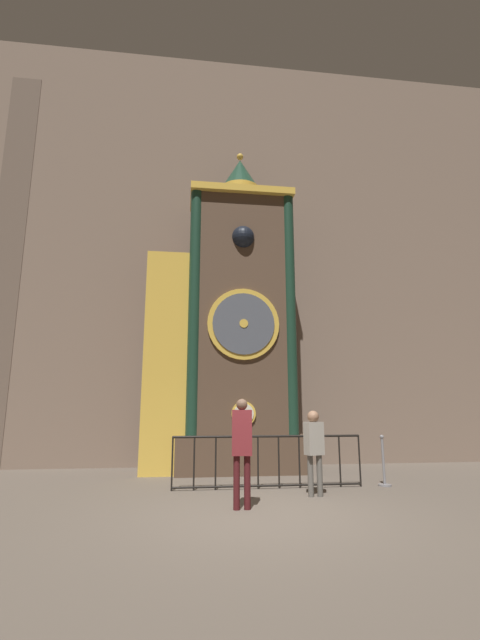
{
  "coord_description": "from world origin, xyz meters",
  "views": [
    {
      "loc": [
        -1.2,
        -7.07,
        1.66
      ],
      "look_at": [
        0.29,
        4.66,
        4.09
      ],
      "focal_mm": 24.0,
      "sensor_mm": 36.0,
      "label": 1
    }
  ],
  "objects": [
    {
      "name": "visitor_near",
      "position": [
        -0.21,
        0.42,
        1.08
      ],
      "size": [
        0.36,
        0.25,
        1.81
      ],
      "rotation": [
        0.0,
        0.0,
        -0.11
      ],
      "color": "#461518",
      "rests_on": "ground_plane"
    },
    {
      "name": "visitor_far",
      "position": [
        1.32,
        1.29,
        0.97
      ],
      "size": [
        0.39,
        0.31,
        1.6
      ],
      "rotation": [
        0.0,
        0.0,
        0.28
      ],
      "color": "#58554F",
      "rests_on": "ground_plane"
    },
    {
      "name": "cathedral_back_wall",
      "position": [
        -0.09,
        6.0,
        6.8
      ],
      "size": [
        24.0,
        0.32,
        13.62
      ],
      "color": "#7A6656",
      "rests_on": "ground_plane"
    },
    {
      "name": "ground_plane",
      "position": [
        0.0,
        0.0,
        0.0
      ],
      "size": [
        28.0,
        28.0,
        0.0
      ],
      "primitive_type": "plane",
      "color": "brown"
    },
    {
      "name": "stanchion_post",
      "position": [
        3.14,
        2.21,
        0.35
      ],
      "size": [
        0.28,
        0.28,
        1.07
      ],
      "color": "gray",
      "rests_on": "ground_plane"
    },
    {
      "name": "clock_tower",
      "position": [
        -0.08,
        4.63,
        3.88
      ],
      "size": [
        4.3,
        1.77,
        9.3
      ],
      "color": "brown",
      "rests_on": "ground_plane"
    },
    {
      "name": "railing_fence",
      "position": [
        0.59,
        2.21,
        0.59
      ],
      "size": [
        4.06,
        0.05,
        1.08
      ],
      "color": "black",
      "rests_on": "ground_plane"
    }
  ]
}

